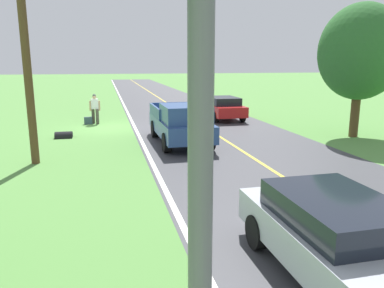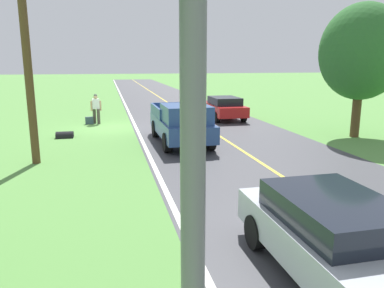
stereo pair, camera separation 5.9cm
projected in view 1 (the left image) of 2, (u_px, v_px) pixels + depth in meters
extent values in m
plane|color=#568E42|center=(111.00, 128.00, 20.83)|extent=(200.00, 200.00, 0.00)
cube|color=#3D3D42|center=(200.00, 124.00, 21.96)|extent=(7.99, 120.00, 0.00)
cube|color=silver|center=(135.00, 127.00, 21.12)|extent=(0.16, 117.60, 0.00)
cube|color=gold|center=(200.00, 124.00, 21.96)|extent=(0.14, 117.60, 0.00)
cylinder|color=#4C473D|center=(97.00, 117.00, 21.94)|extent=(0.18, 0.18, 0.88)
cylinder|color=#4C473D|center=(93.00, 116.00, 22.10)|extent=(0.18, 0.18, 0.88)
cube|color=white|center=(95.00, 104.00, 21.86)|extent=(0.42, 0.29, 0.58)
sphere|color=tan|center=(94.00, 97.00, 21.78)|extent=(0.23, 0.23, 0.23)
sphere|color=#4C564C|center=(94.00, 96.00, 21.76)|extent=(0.20, 0.20, 0.20)
cube|color=black|center=(94.00, 103.00, 22.04)|extent=(0.33, 0.22, 0.44)
cylinder|color=tan|center=(99.00, 106.00, 21.95)|extent=(0.10, 0.10, 0.58)
cylinder|color=tan|center=(90.00, 106.00, 21.79)|extent=(0.10, 0.10, 0.58)
cube|color=#384C56|center=(88.00, 121.00, 21.90)|extent=(0.47, 0.24, 0.43)
cube|color=#2D4C84|center=(180.00, 126.00, 16.79)|extent=(2.07, 5.43, 0.70)
cube|color=#2D4C84|center=(185.00, 114.00, 15.52)|extent=(1.87, 2.18, 0.72)
cube|color=black|center=(185.00, 112.00, 15.50)|extent=(1.70, 1.32, 0.43)
cube|color=#2D4C84|center=(194.00, 110.00, 17.92)|extent=(0.14, 3.03, 0.45)
cube|color=#2D4C84|center=(155.00, 111.00, 17.48)|extent=(0.14, 3.03, 0.45)
cube|color=#2D4C84|center=(169.00, 107.00, 19.13)|extent=(1.84, 0.12, 0.45)
cylinder|color=black|center=(210.00, 140.00, 15.42)|extent=(0.31, 0.80, 0.80)
cylinder|color=black|center=(167.00, 143.00, 15.00)|extent=(0.31, 0.80, 0.80)
cylinder|color=black|center=(191.00, 127.00, 18.55)|extent=(0.31, 0.80, 0.80)
cylinder|color=black|center=(155.00, 129.00, 18.13)|extent=(0.31, 0.80, 0.80)
cylinder|color=slate|center=(200.00, 214.00, 2.39)|extent=(0.16, 0.16, 5.20)
cylinder|color=brown|center=(355.00, 112.00, 18.05)|extent=(0.42, 0.42, 2.38)
ellipsoid|color=#2D662D|center=(361.00, 52.00, 17.45)|extent=(3.86, 3.86, 4.44)
cube|color=#B2B7C1|center=(341.00, 246.00, 6.07)|extent=(1.88, 4.41, 0.62)
cube|color=black|center=(336.00, 210.00, 6.14)|extent=(1.65, 2.39, 0.46)
cylinder|color=black|center=(334.00, 223.00, 7.65)|extent=(0.24, 0.66, 0.66)
cylinder|color=black|center=(257.00, 232.00, 7.27)|extent=(0.24, 0.66, 0.66)
cube|color=red|center=(222.00, 109.00, 23.90)|extent=(1.87, 4.41, 0.62)
cube|color=black|center=(224.00, 101.00, 23.59)|extent=(1.64, 2.38, 0.46)
cylinder|color=black|center=(204.00, 111.00, 25.11)|extent=(0.24, 0.66, 0.66)
cylinder|color=black|center=(228.00, 111.00, 25.48)|extent=(0.24, 0.66, 0.66)
cylinder|color=black|center=(216.00, 117.00, 22.45)|extent=(0.24, 0.66, 0.66)
cylinder|color=black|center=(242.00, 116.00, 22.81)|extent=(0.24, 0.66, 0.66)
cylinder|color=brown|center=(24.00, 37.00, 12.53)|extent=(0.28, 0.28, 8.76)
cylinder|color=black|center=(64.00, 138.00, 18.00)|extent=(0.80, 0.60, 0.60)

